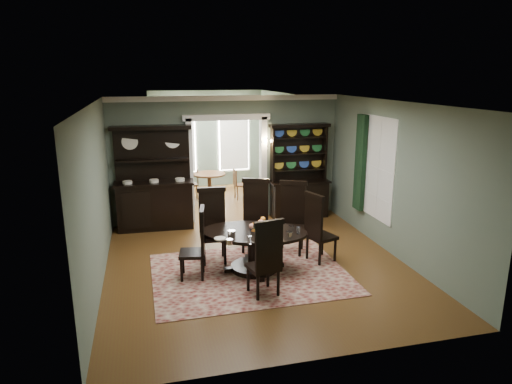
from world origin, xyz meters
The scene contains 19 objects.
room centered at (0.00, 0.04, 1.58)m, with size 5.51×6.01×3.01m.
parlor centered at (0.00, 5.53, 1.52)m, with size 3.51×3.50×3.01m.
doorway_trim centered at (0.00, 3.00, 1.62)m, with size 2.08×0.25×2.57m.
right_window centered at (2.69, 0.93, 1.60)m, with size 0.15×1.47×2.12m.
wall_sconce centered at (0.95, 2.85, 1.89)m, with size 0.27×0.21×0.21m.
rug centered at (-0.21, -0.32, 0.01)m, with size 3.43×2.63×0.01m, color maroon.
dining_table centered at (-0.10, -0.17, 0.52)m, with size 2.26×2.26×0.75m.
centerpiece centered at (-0.04, -0.26, 0.83)m, with size 1.55×1.00×0.26m.
chair_far_left centered at (-0.74, 0.52, 0.74)m, with size 0.55×0.53×1.41m.
chair_far_mid centered at (0.18, 0.89, 0.76)m, with size 0.68×0.67×1.45m.
chair_far_right centered at (0.87, 0.59, 0.75)m, with size 0.69×0.68×1.43m.
chair_end_left centered at (-1.12, -0.23, 0.67)m, with size 0.52×0.54×1.28m.
chair_end_right centered at (1.15, -0.08, 0.71)m, with size 0.61×0.63×1.36m.
chair_near centered at (-0.15, -1.22, 0.69)m, with size 0.57×0.55×1.32m.
sideboard centered at (-1.75, 2.72, 0.83)m, with size 1.82×0.70×2.37m.
welsh_dresser centered at (1.76, 2.75, 0.84)m, with size 1.49×0.55×2.32m.
parlor_table centered at (-0.22, 4.57, 0.54)m, with size 0.89×0.89×0.82m.
parlor_chair_left centered at (-0.61, 4.92, 0.50)m, with size 0.40×0.39×0.93m.
parlor_chair_right centered at (0.62, 4.68, 0.47)m, with size 0.38×0.37×0.87m.
Camera 1 is at (-1.92, -7.69, 3.49)m, focal length 32.00 mm.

